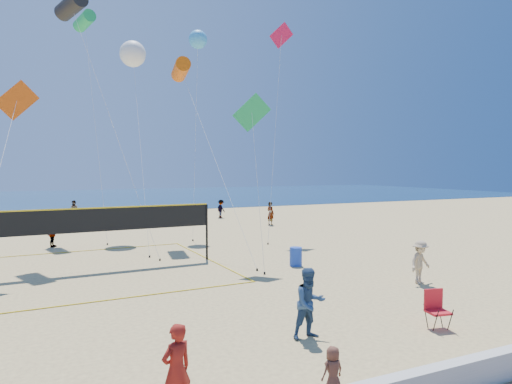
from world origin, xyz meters
name	(u,v)px	position (x,y,z in m)	size (l,w,h in m)	color
ground	(283,354)	(0.00, 0.00, 0.00)	(120.00, 120.00, 0.00)	#D3B977
ocean	(83,198)	(0.00, 62.00, 0.01)	(140.00, 50.00, 0.03)	navy
woman	(176,370)	(-2.96, -1.56, 0.82)	(0.60, 0.39, 1.64)	maroon
toddler	(333,371)	(-0.74, -3.07, 1.01)	(0.40, 0.26, 0.81)	brown
bystander_a	(310,303)	(1.08, 0.61, 0.90)	(0.88, 0.68, 1.81)	navy
bystander_b	(420,262)	(7.76, 3.58, 0.81)	(1.05, 0.60, 1.62)	tan
far_person_0	(52,234)	(-4.67, 18.03, 0.72)	(0.85, 0.35, 1.44)	gray
far_person_1	(193,215)	(5.32, 24.62, 0.73)	(1.36, 0.43, 1.46)	gray
far_person_2	(270,213)	(10.58, 21.73, 0.89)	(0.65, 0.42, 1.77)	gray
far_person_3	(74,210)	(-2.78, 31.74, 0.82)	(0.79, 0.62, 1.63)	gray
far_person_4	(221,209)	(8.95, 28.11, 0.79)	(1.02, 0.59, 1.58)	gray
camp_chair	(436,306)	(4.60, -0.18, 0.58)	(0.65, 0.77, 1.15)	red
trash_barrel	(296,257)	(5.08, 8.27, 0.41)	(0.55, 0.55, 0.82)	#1B3FB2
volleyball_net	(98,226)	(-2.95, 11.13, 1.86)	(10.36, 10.21, 2.68)	black
kite_1	(71,6)	(-3.57, 16.05, 12.52)	(4.25, 5.35, 13.11)	black
kite_2	(181,70)	(2.48, 17.48, 10.16)	(1.21, 10.55, 10.75)	#CF5407
kite_3	(15,109)	(-5.98, 11.14, 6.65)	(1.98, 8.40, 7.88)	#CD4C0D
kite_4	(252,119)	(3.58, 9.65, 6.57)	(1.71, 2.70, 7.73)	green
kite_5	(281,47)	(8.96, 17.08, 12.12)	(3.56, 3.61, 13.77)	#D71643
kite_6	(133,54)	(0.37, 21.29, 11.72)	(2.06, 9.49, 12.55)	white
kite_7	(198,40)	(4.53, 20.56, 12.93)	(2.35, 4.50, 13.56)	#399EE6
kite_8	(84,21)	(-2.41, 22.81, 13.87)	(1.36, 6.41, 14.43)	green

